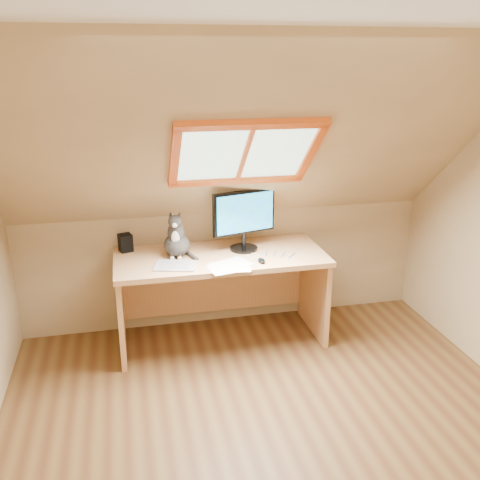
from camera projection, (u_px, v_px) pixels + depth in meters
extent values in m
plane|color=brown|center=(282.00, 448.00, 3.24)|extent=(3.50, 3.50, 0.00)
cube|color=tan|center=(226.00, 267.00, 4.70)|extent=(3.50, 0.02, 1.00)
cube|color=silver|center=(371.00, 9.00, 1.75)|extent=(3.50, 1.95, 0.02)
cube|color=tan|center=(247.00, 143.00, 3.59)|extent=(3.50, 1.56, 1.41)
cube|color=#B2E0CC|center=(244.00, 152.00, 3.68)|extent=(0.90, 0.53, 0.48)
cube|color=#ED5116|center=(244.00, 152.00, 3.68)|extent=(1.02, 0.64, 0.59)
cube|color=tan|center=(220.00, 257.00, 4.25)|extent=(1.67, 0.73, 0.04)
cube|color=tan|center=(121.00, 310.00, 4.21)|extent=(0.04, 0.66, 0.72)
cube|color=tan|center=(314.00, 291.00, 4.54)|extent=(0.04, 0.66, 0.72)
cube|color=tan|center=(214.00, 284.00, 4.69)|extent=(1.57, 0.03, 0.50)
cylinder|color=black|center=(244.00, 248.00, 4.35)|extent=(0.23, 0.23, 0.02)
cylinder|color=black|center=(244.00, 240.00, 4.33)|extent=(0.04, 0.04, 0.12)
cube|color=black|center=(244.00, 212.00, 4.25)|extent=(0.53, 0.17, 0.35)
cube|color=blue|center=(245.00, 213.00, 4.23)|extent=(0.48, 0.13, 0.31)
ellipsoid|color=#3D3936|center=(177.00, 245.00, 4.20)|extent=(0.25, 0.28, 0.18)
ellipsoid|color=#3D3936|center=(176.00, 233.00, 4.16)|extent=(0.16, 0.16, 0.19)
ellipsoid|color=silver|center=(175.00, 238.00, 4.11)|extent=(0.07, 0.05, 0.11)
ellipsoid|color=#3D3936|center=(175.00, 221.00, 4.08)|extent=(0.12, 0.11, 0.10)
sphere|color=silver|center=(175.00, 225.00, 4.04)|extent=(0.04, 0.04, 0.04)
cone|color=#3D3936|center=(171.00, 215.00, 4.08)|extent=(0.06, 0.06, 0.06)
cone|color=#3D3936|center=(179.00, 215.00, 4.08)|extent=(0.06, 0.05, 0.06)
cube|color=black|center=(125.00, 243.00, 4.30)|extent=(0.12, 0.12, 0.14)
cube|color=#B2B2B7|center=(175.00, 266.00, 4.00)|extent=(0.35, 0.29, 0.01)
ellipsoid|color=black|center=(261.00, 261.00, 4.08)|extent=(0.06, 0.10, 0.03)
cube|color=white|center=(223.00, 267.00, 4.00)|extent=(0.33, 0.27, 0.00)
cube|color=white|center=(223.00, 267.00, 4.00)|extent=(0.32, 0.24, 0.00)
cube|color=white|center=(223.00, 266.00, 4.00)|extent=(0.35, 0.30, 0.00)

